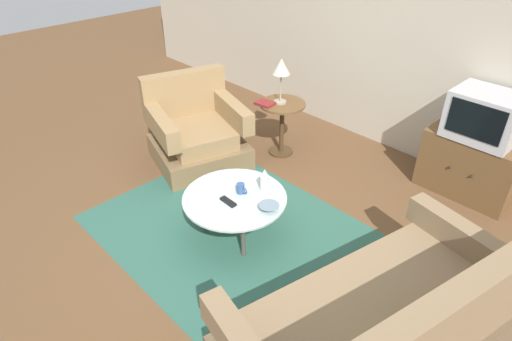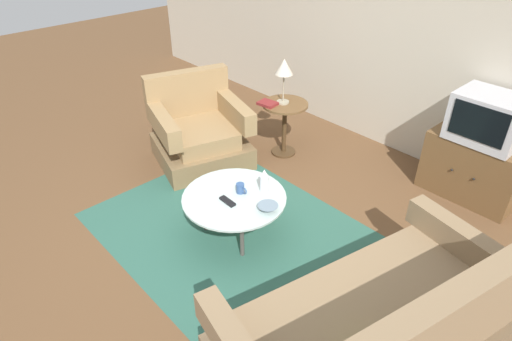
# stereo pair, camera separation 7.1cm
# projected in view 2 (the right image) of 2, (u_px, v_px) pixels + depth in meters

# --- Properties ---
(ground_plane) EXTENTS (16.00, 16.00, 0.00)m
(ground_plane) POSITION_uv_depth(u_px,v_px,m) (242.00, 234.00, 3.82)
(ground_plane) COLOR brown
(back_wall) EXTENTS (9.00, 0.12, 2.70)m
(back_wall) POSITION_uv_depth(u_px,v_px,m) (413.00, 29.00, 4.42)
(back_wall) COLOR #BCB29E
(back_wall) RESTS_ON ground
(area_rug) EXTENTS (2.45, 1.86, 0.00)m
(area_rug) POSITION_uv_depth(u_px,v_px,m) (235.00, 233.00, 3.83)
(area_rug) COLOR #2D5B4C
(area_rug) RESTS_ON ground
(armchair) EXTENTS (1.11, 1.14, 0.91)m
(armchair) POSITION_uv_depth(u_px,v_px,m) (199.00, 133.00, 4.74)
(armchair) COLOR brown
(armchair) RESTS_ON ground
(couch) EXTENTS (1.35, 2.05, 0.95)m
(couch) POSITION_uv_depth(u_px,v_px,m) (377.00, 330.00, 2.65)
(couch) COLOR brown
(couch) RESTS_ON ground
(coffee_table) EXTENTS (0.87, 0.87, 0.40)m
(coffee_table) POSITION_uv_depth(u_px,v_px,m) (234.00, 199.00, 3.62)
(coffee_table) COLOR #B2C6C1
(coffee_table) RESTS_ON ground
(side_table) EXTENTS (0.50, 0.50, 0.61)m
(side_table) POSITION_uv_depth(u_px,v_px,m) (285.00, 118.00, 4.76)
(side_table) COLOR brown
(side_table) RESTS_ON ground
(tv_stand) EXTENTS (0.87, 0.47, 0.61)m
(tv_stand) POSITION_uv_depth(u_px,v_px,m) (473.00, 168.00, 4.16)
(tv_stand) COLOR brown
(tv_stand) RESTS_ON ground
(television) EXTENTS (0.59, 0.47, 0.44)m
(television) POSITION_uv_depth(u_px,v_px,m) (489.00, 118.00, 3.87)
(television) COLOR #B7B7BC
(television) RESTS_ON tv_stand
(table_lamp) EXTENTS (0.19, 0.19, 0.49)m
(table_lamp) POSITION_uv_depth(u_px,v_px,m) (284.00, 69.00, 4.47)
(table_lamp) COLOR #9E937A
(table_lamp) RESTS_ON side_table
(vase) EXTENTS (0.07, 0.07, 0.21)m
(vase) POSITION_uv_depth(u_px,v_px,m) (264.00, 181.00, 3.62)
(vase) COLOR white
(vase) RESTS_ON coffee_table
(mug) EXTENTS (0.12, 0.07, 0.09)m
(mug) POSITION_uv_depth(u_px,v_px,m) (241.00, 188.00, 3.63)
(mug) COLOR #335184
(mug) RESTS_ON coffee_table
(bowl) EXTENTS (0.17, 0.17, 0.05)m
(bowl) POSITION_uv_depth(u_px,v_px,m) (268.00, 208.00, 3.44)
(bowl) COLOR slate
(bowl) RESTS_ON coffee_table
(tv_remote_dark) EXTENTS (0.16, 0.05, 0.02)m
(tv_remote_dark) POSITION_uv_depth(u_px,v_px,m) (227.00, 201.00, 3.54)
(tv_remote_dark) COLOR black
(tv_remote_dark) RESTS_ON coffee_table
(book) EXTENTS (0.21, 0.18, 0.03)m
(book) POSITION_uv_depth(u_px,v_px,m) (268.00, 103.00, 4.63)
(book) COLOR maroon
(book) RESTS_ON side_table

